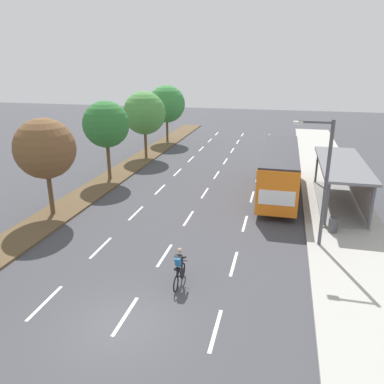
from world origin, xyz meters
The scene contains 15 objects.
ground_plane centered at (0.00, 0.00, 0.00)m, with size 140.00×140.00×0.00m, color #424247.
median_strip centered at (-8.30, 20.00, 0.06)m, with size 2.60×52.00×0.12m, color brown.
sidewalk_right centered at (9.25, 20.00, 0.07)m, with size 4.50×52.00×0.15m, color #ADAAA3.
lane_divider_left centered at (-3.50, 17.93, 0.00)m, with size 0.14×46.87×0.01m.
lane_divider_center centered at (0.00, 17.93, 0.00)m, with size 0.14×46.87×0.01m.
lane_divider_right centered at (3.50, 17.93, 0.00)m, with size 0.14×46.87×0.01m.
bus_shelter centered at (9.53, 15.14, 1.87)m, with size 2.90×9.42×2.86m.
bus centered at (5.25, 16.53, 2.07)m, with size 2.54×11.29×3.37m.
cyclist centered at (1.43, 3.21, 0.79)m, with size 0.46×1.82×1.71m.
median_tree_second centered at (-8.49, 8.99, 4.29)m, with size 3.66×3.66×6.01m.
median_tree_third centered at (-8.35, 16.98, 4.55)m, with size 3.68×3.68×6.29m.
median_tree_fourth centered at (-8.11, 24.96, 4.48)m, with size 4.20×4.20×6.46m.
median_tree_fifth centered at (-8.30, 32.94, 4.56)m, with size 4.33×4.33×6.62m.
streetlight centered at (7.42, 8.38, 3.89)m, with size 1.91×0.24×6.50m.
trash_bin centered at (8.45, 10.17, 0.57)m, with size 0.52×0.52×0.85m, color #4C4C51.
Camera 1 is at (5.34, -10.57, 9.18)m, focal length 35.40 mm.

